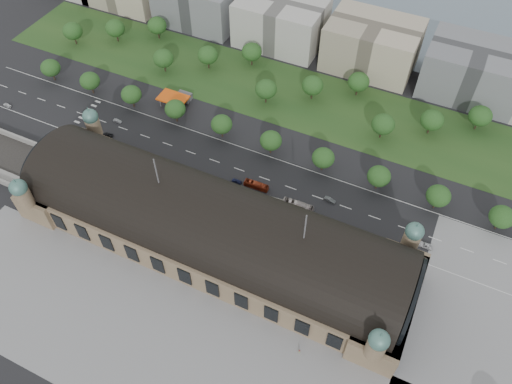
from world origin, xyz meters
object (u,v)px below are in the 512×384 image
at_px(traffic_car_5, 330,200).
at_px(parked_car_6, 159,165).
at_px(traffic_car_4, 237,181).
at_px(parked_car_1, 86,138).
at_px(traffic_car_1, 117,121).
at_px(traffic_car_2, 108,135).
at_px(bus_west, 256,185).
at_px(traffic_car_0, 7,105).
at_px(parked_car_2, 91,148).
at_px(parked_car_5, 140,164).
at_px(petrol_station, 179,97).
at_px(parked_car_0, 114,151).
at_px(parked_car_3, 123,152).
at_px(bus_mid, 298,206).
at_px(bus_east, 277,203).
at_px(pedestrian_0, 299,351).
at_px(traffic_car_6, 425,245).
at_px(parked_car_4, 148,163).

xyz_separation_m(traffic_car_5, parked_car_6, (-73.11, -13.21, -0.10)).
distance_m(traffic_car_4, parked_car_1, 73.26).
bearing_deg(traffic_car_4, traffic_car_1, -94.65).
bearing_deg(traffic_car_2, parked_car_6, 74.56).
height_order(traffic_car_1, bus_west, bus_west).
distance_m(traffic_car_0, traffic_car_1, 56.03).
height_order(traffic_car_4, parked_car_2, traffic_car_4).
relative_size(traffic_car_1, bus_west, 0.38).
xyz_separation_m(traffic_car_5, parked_car_5, (-81.03, -16.37, 0.00)).
height_order(petrol_station, parked_car_0, petrol_station).
bearing_deg(bus_west, parked_car_3, 95.05).
height_order(traffic_car_2, bus_mid, bus_mid).
relative_size(petrol_station, bus_east, 1.14).
relative_size(traffic_car_5, pedestrian_0, 2.76).
bearing_deg(parked_car_5, parked_car_2, -122.17).
relative_size(traffic_car_2, traffic_car_4, 1.09).
relative_size(traffic_car_4, pedestrian_0, 2.49).
height_order(traffic_car_5, parked_car_0, traffic_car_5).
bearing_deg(parked_car_6, traffic_car_1, -150.36).
height_order(parked_car_1, parked_car_5, parked_car_5).
bearing_deg(traffic_car_4, traffic_car_2, -86.52).
relative_size(parked_car_2, parked_car_6, 0.93).
height_order(parked_car_0, parked_car_2, parked_car_0).
relative_size(traffic_car_4, parked_car_5, 0.76).
height_order(traffic_car_0, traffic_car_4, traffic_car_0).
distance_m(traffic_car_6, parked_car_5, 121.65).
bearing_deg(parked_car_1, bus_mid, 71.53).
bearing_deg(parked_car_3, pedestrian_0, 42.02).
bearing_deg(bus_mid, traffic_car_2, 86.95).
bearing_deg(parked_car_2, traffic_car_6, 59.89).
height_order(traffic_car_0, traffic_car_1, traffic_car_0).
distance_m(parked_car_0, parked_car_2, 10.88).
distance_m(traffic_car_2, traffic_car_5, 104.58).
distance_m(petrol_station, parked_car_4, 42.34).
distance_m(traffic_car_2, bus_west, 74.18).
xyz_separation_m(parked_car_0, pedestrian_0, (108.39, -49.42, 0.13)).
relative_size(petrol_station, parked_car_5, 2.41).
xyz_separation_m(petrol_station, traffic_car_4, (48.13, -34.09, -2.20)).
xyz_separation_m(parked_car_0, parked_car_3, (4.09, 1.29, -0.08)).
bearing_deg(traffic_car_5, bus_west, 108.98).
relative_size(petrol_station, parked_car_3, 3.55).
distance_m(traffic_car_0, parked_car_1, 48.51).
height_order(traffic_car_1, parked_car_1, parked_car_1).
bearing_deg(parked_car_6, parked_car_2, -118.03).
distance_m(bus_mid, pedestrian_0, 59.38).
relative_size(parked_car_1, bus_east, 0.41).
xyz_separation_m(traffic_car_1, parked_car_6, (32.81, -15.63, 0.04)).
relative_size(petrol_station, parked_car_6, 2.89).
distance_m(traffic_car_1, traffic_car_5, 105.95).
height_order(traffic_car_5, parked_car_2, traffic_car_5).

